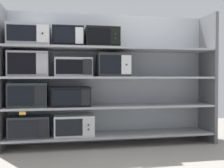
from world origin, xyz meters
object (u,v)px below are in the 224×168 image
microwave_0 (30,126)px  microwave_7 (29,35)px  microwave_8 (68,37)px  microwave_4 (29,64)px  microwave_1 (74,125)px  microwave_2 (28,95)px  microwave_5 (73,67)px  microwave_3 (71,96)px  microwave_9 (102,38)px  microwave_6 (113,65)px

microwave_0 → microwave_7: bearing=2.7°
microwave_7 → microwave_8: size_ratio=1.31×
microwave_4 → microwave_7: (0.01, 0.00, 0.39)m
microwave_0 → microwave_1: 0.61m
microwave_4 → microwave_7: 0.39m
microwave_2 → microwave_0: bearing=0.2°
microwave_5 → microwave_8: (-0.07, -0.00, 0.42)m
microwave_0 → microwave_3: 0.69m
microwave_1 → microwave_3: (-0.04, 0.00, 0.41)m
microwave_0 → microwave_7: size_ratio=0.98×
microwave_8 → microwave_3: bearing=0.1°
microwave_5 → microwave_8: 0.43m
microwave_1 → microwave_9: microwave_9 is taller
microwave_0 → microwave_4: (-0.00, -0.00, 0.85)m
microwave_3 → microwave_8: bearing=-179.9°
microwave_0 → microwave_9: 1.59m
microwave_1 → microwave_7: (-0.60, 0.00, 1.25)m
microwave_0 → microwave_2: microwave_2 is taller
microwave_1 → microwave_2: bearing=180.0°
microwave_4 → microwave_6: (1.17, 0.00, -0.00)m
microwave_5 → microwave_7: size_ratio=0.93×
microwave_1 → microwave_8: 1.24m
microwave_6 → microwave_2: bearing=-180.0°
microwave_4 → microwave_5: bearing=0.0°
microwave_5 → microwave_6: 0.57m
microwave_5 → microwave_6: bearing=-0.0°
microwave_0 → microwave_6: microwave_6 is taller
microwave_1 → microwave_6: microwave_6 is taller
microwave_8 → microwave_9: 0.48m
microwave_3 → microwave_6: 0.75m
microwave_3 → microwave_5: 0.41m
microwave_8 → microwave_5: bearing=0.1°
microwave_7 → microwave_6: bearing=-0.0°
microwave_0 → microwave_4: 0.85m
microwave_1 → microwave_6: size_ratio=1.18×
microwave_1 → microwave_4: bearing=-180.0°
microwave_4 → microwave_9: size_ratio=1.13×
microwave_0 → microwave_9: (1.00, 0.00, 1.24)m
microwave_3 → microwave_9: bearing=0.0°
microwave_4 → microwave_8: microwave_8 is taller
microwave_2 → microwave_9: (1.02, 0.00, 0.80)m
microwave_5 → microwave_6: (0.57, -0.00, 0.03)m
microwave_9 → microwave_7: bearing=180.0°
microwave_4 → microwave_5: microwave_4 is taller
microwave_3 → microwave_5: bearing=0.0°
microwave_6 → microwave_3: bearing=180.0°
microwave_2 → microwave_6: (1.18, 0.00, 0.42)m
microwave_2 → microwave_3: (0.58, 0.00, -0.03)m
microwave_0 → microwave_5: size_ratio=1.05×
microwave_7 → microwave_8: microwave_7 is taller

